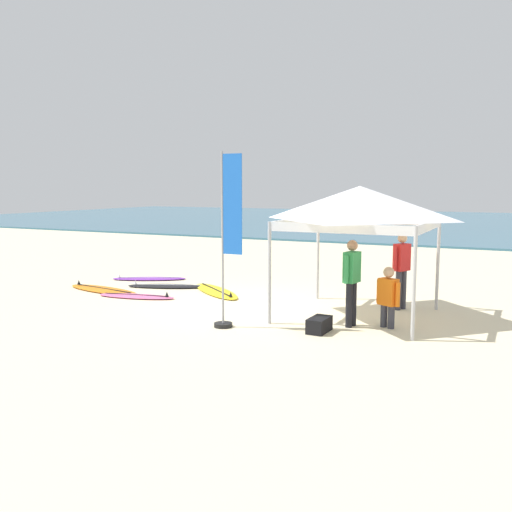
% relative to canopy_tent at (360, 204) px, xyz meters
% --- Properties ---
extents(ground_plane, '(80.00, 80.00, 0.00)m').
position_rel_canopy_tent_xyz_m(ground_plane, '(-2.61, -0.22, -2.39)').
color(ground_plane, beige).
extents(sea, '(80.00, 36.00, 0.10)m').
position_rel_canopy_tent_xyz_m(sea, '(-2.61, 32.52, -2.34)').
color(sea, '#386B84').
rests_on(sea, ground).
extents(canopy_tent, '(2.94, 2.94, 2.75)m').
position_rel_canopy_tent_xyz_m(canopy_tent, '(0.00, 0.00, 0.00)').
color(canopy_tent, '#B7B7BC').
rests_on(canopy_tent, ground).
extents(surfboard_pink, '(2.08, 0.92, 0.19)m').
position_rel_canopy_tent_xyz_m(surfboard_pink, '(-5.48, -0.45, -2.35)').
color(surfboard_pink, pink).
rests_on(surfboard_pink, ground).
extents(surfboard_orange, '(2.58, 1.08, 0.19)m').
position_rel_canopy_tent_xyz_m(surfboard_orange, '(-6.83, -0.12, -2.35)').
color(surfboard_orange, orange).
rests_on(surfboard_orange, ground).
extents(surfboard_black, '(2.26, 1.35, 0.19)m').
position_rel_canopy_tent_xyz_m(surfboard_black, '(-5.62, 1.06, -2.35)').
color(surfboard_black, black).
rests_on(surfboard_black, ground).
extents(surfboard_purple, '(2.20, 1.49, 0.19)m').
position_rel_canopy_tent_xyz_m(surfboard_purple, '(-6.84, 1.86, -2.35)').
color(surfboard_purple, purple).
rests_on(surfboard_purple, ground).
extents(surfboard_yellow, '(2.33, 2.05, 0.19)m').
position_rel_canopy_tent_xyz_m(surfboard_yellow, '(-4.04, 1.00, -2.35)').
color(surfboard_yellow, yellow).
rests_on(surfboard_yellow, ground).
extents(person_red, '(0.36, 0.50, 1.71)m').
position_rel_canopy_tent_xyz_m(person_red, '(0.68, 1.08, -1.40)').
color(person_red, '#383842').
rests_on(person_red, ground).
extents(person_green, '(0.28, 0.54, 1.71)m').
position_rel_canopy_tent_xyz_m(person_green, '(0.13, -0.91, -1.40)').
color(person_green, black).
rests_on(person_green, ground).
extents(person_orange, '(0.50, 0.36, 1.20)m').
position_rel_canopy_tent_xyz_m(person_orange, '(0.80, -0.69, -1.73)').
color(person_orange, '#383842').
rests_on(person_orange, ground).
extents(banner_flag, '(0.60, 0.36, 3.40)m').
position_rel_canopy_tent_xyz_m(banner_flag, '(-2.00, -2.05, -0.81)').
color(banner_flag, '#99999E').
rests_on(banner_flag, ground).
extents(gear_bag_near_tent, '(0.34, 0.61, 0.28)m').
position_rel_canopy_tent_xyz_m(gear_bag_near_tent, '(-0.29, -1.59, -2.25)').
color(gear_bag_near_tent, black).
rests_on(gear_bag_near_tent, ground).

